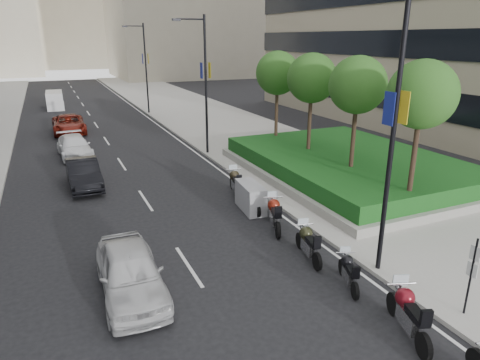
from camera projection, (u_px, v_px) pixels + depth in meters
ground at (282, 320)px, 12.12m from camera, size 160.00×160.00×0.00m
sidewalk_right at (211, 119)px, 41.56m from camera, size 10.00×100.00×0.15m
lane_edge at (157, 124)px, 39.53m from camera, size 0.12×100.00×0.01m
lane_centre at (99, 129)px, 37.51m from camera, size 0.12×100.00×0.01m
planter at (348, 171)px, 24.54m from camera, size 10.00×14.00×0.40m
hedge at (349, 161)px, 24.35m from camera, size 9.40×13.40×0.80m
tree_0 at (422, 95)px, 17.16m from camera, size 2.80×2.80×6.30m
tree_1 at (358, 85)px, 20.62m from camera, size 2.80×2.80×6.30m
tree_2 at (312, 79)px, 24.08m from camera, size 2.80×2.80×6.30m
tree_3 at (277, 73)px, 27.55m from camera, size 2.80×2.80×6.30m
lamp_post_0 at (390, 126)px, 12.98m from camera, size 2.34×0.45×9.00m
lamp_post_1 at (203, 79)px, 27.70m from camera, size 2.34×0.45×9.00m
lamp_post_2 at (144, 64)px, 43.29m from camera, size 2.34×0.45×9.00m
parking_sign at (471, 273)px, 11.78m from camera, size 0.06×0.32×2.50m
motorcycle_1 at (408, 313)px, 11.38m from camera, size 1.06×2.37×1.22m
motorcycle_2 at (349, 271)px, 13.67m from camera, size 0.88×1.87×0.98m
motorcycle_3 at (308, 243)px, 15.38m from camera, size 0.76×2.24×1.13m
motorcycle_4 at (275, 214)px, 17.77m from camera, size 1.06×2.35×1.21m
motorcycle_5 at (251, 197)px, 19.65m from camera, size 1.04×2.22×1.27m
motorcycle_6 at (235, 182)px, 21.70m from camera, size 0.81×2.37×1.19m
car_a at (130, 272)px, 13.12m from camera, size 1.97×4.63×1.56m
car_b at (84, 174)px, 22.73m from camera, size 1.64×4.53×1.48m
car_c at (74, 147)px, 28.59m from camera, size 2.26×4.91×1.39m
car_d at (69, 124)px, 35.67m from camera, size 2.52×5.45×1.52m
delivery_van at (55, 101)px, 47.90m from camera, size 1.82×4.52×1.88m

